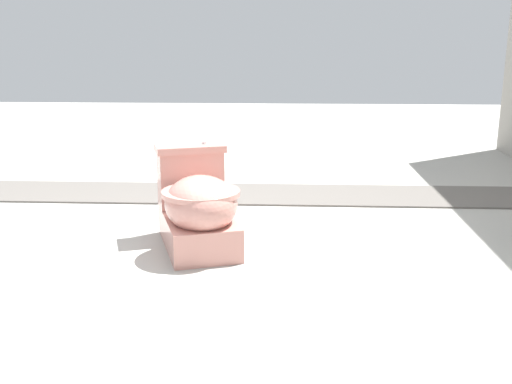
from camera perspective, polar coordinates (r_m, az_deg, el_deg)
ground_plane at (r=3.10m, az=-6.60°, el=-5.62°), size 14.00×14.00×0.00m
gravel_strip at (r=4.15m, az=2.79°, el=-0.23°), size 0.56×8.00×0.01m
toilet at (r=3.08m, az=-5.56°, el=-1.38°), size 0.71×0.55×0.52m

